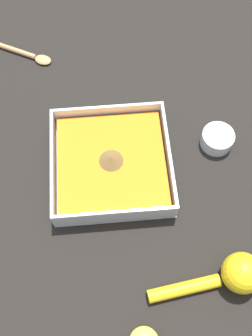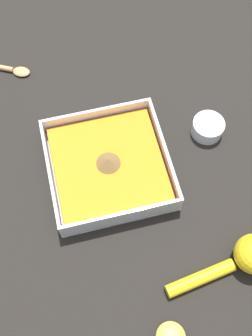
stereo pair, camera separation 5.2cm
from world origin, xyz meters
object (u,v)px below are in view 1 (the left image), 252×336
Objects in this scene: lemon_squeezer at (230,276)px; wooden_spoon at (11,50)px; square_dish at (109,164)px; spice_bowl at (215,139)px.

lemon_squeezer is 0.70m from wooden_spoon.
square_dish is 0.31m from lemon_squeezer.
square_dish is 0.39m from wooden_spoon.
square_dish reaches higher than wooden_spoon.
lemon_squeezer is 0.96× the size of wooden_spoon.
wooden_spoon is (0.29, 0.44, -0.01)m from spice_bowl.
square_dish is 3.50× the size of spice_bowl.
spice_bowl is 0.28m from lemon_squeezer.
square_dish is 0.23m from spice_bowl.
square_dish is 1.10× the size of wooden_spoon.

